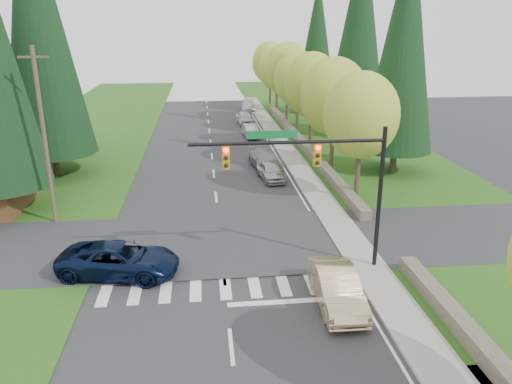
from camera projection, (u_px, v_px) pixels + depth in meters
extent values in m
plane|color=#28282B|center=(230.00, 330.00, 18.95)|extent=(120.00, 120.00, 0.00)
cube|color=#265316|center=(380.00, 172.00, 39.11)|extent=(14.00, 110.00, 0.06)
cube|color=#265316|center=(36.00, 183.00, 36.43)|extent=(14.00, 110.00, 0.06)
cube|color=#28282B|center=(221.00, 243.00, 26.48)|extent=(120.00, 8.00, 0.10)
cube|color=gray|center=(299.00, 167.00, 40.36)|extent=(1.80, 80.00, 0.13)
cube|color=gray|center=(288.00, 167.00, 40.27)|extent=(0.20, 80.00, 0.13)
cube|color=#4C4438|center=(488.00, 357.00, 16.90)|extent=(0.70, 14.00, 0.70)
cube|color=#4C4438|center=(300.00, 141.00, 47.98)|extent=(0.70, 40.00, 0.70)
cylinder|color=black|center=(379.00, 200.00, 22.84)|extent=(0.20, 0.20, 6.80)
cylinder|color=black|center=(288.00, 142.00, 21.50)|extent=(8.60, 0.16, 0.16)
cube|color=#0C662D|center=(272.00, 135.00, 21.36)|extent=(2.20, 0.04, 0.35)
cube|color=#BF8C0C|center=(317.00, 155.00, 21.83)|extent=(0.32, 0.24, 1.00)
sphere|color=#FF0C05|center=(318.00, 148.00, 21.58)|extent=(0.22, 0.22, 0.22)
cube|color=#BF8C0C|center=(226.00, 158.00, 21.41)|extent=(0.32, 0.24, 1.00)
sphere|color=#FF0C05|center=(226.00, 150.00, 21.17)|extent=(0.22, 0.22, 0.22)
cylinder|color=#473828|center=(45.00, 139.00, 27.67)|extent=(0.24, 0.24, 10.00)
cube|color=#473828|center=(33.00, 57.00, 26.26)|extent=(1.60, 0.10, 0.12)
cylinder|color=#38281C|center=(358.00, 165.00, 32.32)|extent=(0.32, 0.32, 4.76)
ellipsoid|color=#999C2A|center=(361.00, 115.00, 31.29)|extent=(4.80, 4.80, 5.52)
cylinder|color=#38281C|center=(332.00, 140.00, 38.90)|extent=(0.32, 0.32, 4.93)
ellipsoid|color=#999C2A|center=(334.00, 97.00, 37.83)|extent=(5.20, 5.20, 5.98)
cylinder|color=#38281C|center=(311.00, 123.00, 45.45)|extent=(0.32, 0.32, 5.04)
ellipsoid|color=#999C2A|center=(312.00, 84.00, 44.36)|extent=(5.00, 5.00, 5.75)
cylinder|color=#38281C|center=(297.00, 111.00, 52.09)|extent=(0.32, 0.32, 4.82)
ellipsoid|color=#999C2A|center=(298.00, 79.00, 51.05)|extent=(5.00, 5.00, 5.75)
cylinder|color=#38281C|center=(287.00, 100.00, 58.64)|extent=(0.32, 0.32, 5.15)
ellipsoid|color=#999C2A|center=(288.00, 69.00, 57.52)|extent=(5.40, 5.40, 6.21)
cylinder|color=#38281C|center=(277.00, 94.00, 65.28)|extent=(0.32, 0.32, 4.70)
ellipsoid|color=#999C2A|center=(277.00, 69.00, 64.26)|extent=(4.80, 4.80, 5.52)
cylinder|color=#38281C|center=(270.00, 87.00, 71.84)|extent=(0.32, 0.32, 4.98)
ellipsoid|color=#999C2A|center=(270.00, 62.00, 70.76)|extent=(5.20, 5.20, 5.98)
cylinder|color=#38281C|center=(4.00, 197.00, 30.47)|extent=(0.50, 0.50, 2.00)
cylinder|color=#38281C|center=(56.00, 162.00, 38.11)|extent=(0.50, 0.50, 2.00)
cone|color=black|center=(37.00, 20.00, 34.82)|extent=(6.46, 6.46, 19.00)
cylinder|color=#38281C|center=(51.00, 145.00, 43.55)|extent=(0.50, 0.50, 2.00)
cone|color=black|center=(36.00, 34.00, 40.58)|extent=(5.78, 5.78, 17.00)
cylinder|color=#38281C|center=(393.00, 160.00, 38.91)|extent=(0.50, 0.50, 2.00)
cone|color=black|center=(404.00, 42.00, 36.09)|extent=(5.44, 5.44, 16.00)
cylinder|color=#38281C|center=(353.00, 125.00, 52.20)|extent=(0.50, 0.50, 2.00)
cone|color=black|center=(360.00, 27.00, 49.06)|extent=(6.12, 6.12, 18.00)
cylinder|color=#38281C|center=(315.00, 105.00, 65.28)|extent=(0.50, 0.50, 2.00)
cone|color=black|center=(317.00, 39.00, 62.63)|extent=(5.10, 5.10, 15.00)
imported|color=beige|center=(337.00, 288.00, 20.47)|extent=(1.71, 4.70, 1.54)
imported|color=black|center=(119.00, 260.00, 22.92)|extent=(5.86, 3.52, 1.52)
imported|color=#A9AAAE|center=(271.00, 171.00, 37.06)|extent=(2.03, 4.04, 1.32)
imported|color=gray|center=(266.00, 160.00, 39.87)|extent=(2.60, 5.21, 1.45)
imported|color=#AFAFB4|center=(251.00, 131.00, 51.04)|extent=(1.62, 3.96, 1.28)
imported|color=silver|center=(245.00, 118.00, 57.74)|extent=(2.02, 4.41, 1.47)
imported|color=#BDBCC2|center=(248.00, 106.00, 66.34)|extent=(2.15, 4.60, 1.30)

